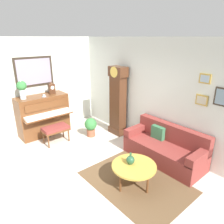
{
  "coord_description": "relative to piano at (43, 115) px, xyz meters",
  "views": [
    {
      "loc": [
        3.51,
        -1.8,
        2.79
      ],
      "look_at": [
        -0.14,
        1.31,
        1.06
      ],
      "focal_mm": 33.45,
      "sensor_mm": 36.0,
      "label": 1
    }
  ],
  "objects": [
    {
      "name": "ground_plane",
      "position": [
        2.23,
        -0.41,
        -0.65
      ],
      "size": [
        6.4,
        6.0,
        0.1
      ],
      "primitive_type": "cube",
      "color": "beige"
    },
    {
      "name": "wall_back",
      "position": [
        2.24,
        1.99,
        0.8
      ],
      "size": [
        5.3,
        0.13,
        2.8
      ],
      "color": "silver",
      "rests_on": "ground_plane"
    },
    {
      "name": "flower_vase",
      "position": [
        0.0,
        -0.5,
        0.9
      ],
      "size": [
        0.26,
        0.26,
        0.58
      ],
      "color": "silver",
      "rests_on": "piano"
    },
    {
      "name": "couch",
      "position": [
        3.24,
        1.58,
        -0.29
      ],
      "size": [
        1.9,
        0.8,
        0.84
      ],
      "color": "maroon",
      "rests_on": "ground_plane"
    },
    {
      "name": "grandfather_clock",
      "position": [
        1.4,
        1.72,
        0.36
      ],
      "size": [
        0.52,
        0.34,
        2.03
      ],
      "color": "#4C2B19",
      "rests_on": "ground_plane"
    },
    {
      "name": "coffee_table",
      "position": [
        3.37,
        0.38,
        -0.21
      ],
      "size": [
        0.88,
        0.88,
        0.43
      ],
      "color": "gold",
      "rests_on": "ground_plane"
    },
    {
      "name": "mantel_clock",
      "position": [
        0.0,
        0.34,
        0.76
      ],
      "size": [
        0.13,
        0.18,
        0.38
      ],
      "color": "#4C2B19",
      "rests_on": "piano"
    },
    {
      "name": "wall_left",
      "position": [
        -0.37,
        -0.4,
        0.81
      ],
      "size": [
        0.13,
        4.9,
        2.8
      ],
      "color": "silver",
      "rests_on": "ground_plane"
    },
    {
      "name": "potted_plant",
      "position": [
        1.05,
        0.96,
        -0.28
      ],
      "size": [
        0.36,
        0.36,
        0.56
      ],
      "color": "#935138",
      "rests_on": "ground_plane"
    },
    {
      "name": "piano_bench",
      "position": [
        0.75,
        -0.0,
        -0.2
      ],
      "size": [
        0.42,
        0.7,
        0.48
      ],
      "color": "brown",
      "rests_on": "ground_plane"
    },
    {
      "name": "teacup",
      "position": [
        0.14,
        0.03,
        0.61
      ],
      "size": [
        0.12,
        0.12,
        0.06
      ],
      "color": "#ADC6D6",
      "rests_on": "piano"
    },
    {
      "name": "piano",
      "position": [
        0.0,
        0.0,
        0.0
      ],
      "size": [
        0.87,
        1.44,
        1.19
      ],
      "color": "brown",
      "rests_on": "ground_plane"
    },
    {
      "name": "area_rug",
      "position": [
        3.38,
        0.44,
        -0.6
      ],
      "size": [
        2.1,
        1.5,
        0.01
      ],
      "primitive_type": "cube",
      "color": "brown",
      "rests_on": "ground_plane"
    },
    {
      "name": "green_jug",
      "position": [
        3.28,
        0.36,
        -0.09
      ],
      "size": [
        0.17,
        0.17,
        0.24
      ],
      "color": "#234C33",
      "rests_on": "coffee_table"
    }
  ]
}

